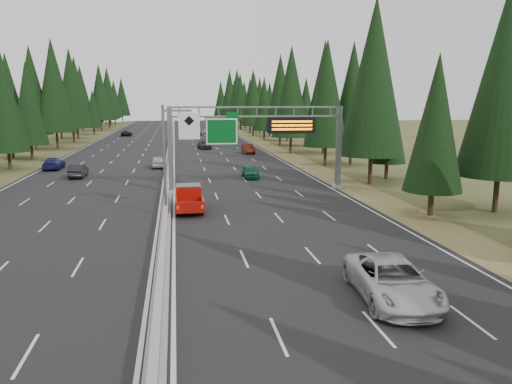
{
  "coord_description": "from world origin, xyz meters",
  "views": [
    {
      "loc": [
        0.82,
        -10.74,
        8.33
      ],
      "look_at": [
        5.78,
        20.0,
        2.65
      ],
      "focal_mm": 35.0,
      "sensor_mm": 36.0,
      "label": 1
    }
  ],
  "objects": [
    {
      "name": "road",
      "position": [
        0.0,
        80.0,
        0.04
      ],
      "size": [
        32.0,
        260.0,
        0.08
      ],
      "primitive_type": "cube",
      "color": "black",
      "rests_on": "ground"
    },
    {
      "name": "shoulder_right",
      "position": [
        17.8,
        80.0,
        0.03
      ],
      "size": [
        3.6,
        260.0,
        0.06
      ],
      "primitive_type": "cube",
      "color": "olive",
      "rests_on": "ground"
    },
    {
      "name": "shoulder_left",
      "position": [
        -17.8,
        80.0,
        0.03
      ],
      "size": [
        3.6,
        260.0,
        0.06
      ],
      "primitive_type": "cube",
      "color": "#3B411E",
      "rests_on": "ground"
    },
    {
      "name": "median_barrier",
      "position": [
        0.0,
        80.0,
        0.41
      ],
      "size": [
        0.7,
        260.0,
        0.85
      ],
      "color": "gray",
      "rests_on": "road"
    },
    {
      "name": "sign_gantry",
      "position": [
        8.92,
        34.88,
        5.27
      ],
      "size": [
        16.75,
        0.98,
        7.8
      ],
      "color": "slate",
      "rests_on": "road"
    },
    {
      "name": "hov_sign_pole",
      "position": [
        0.58,
        24.97,
        4.72
      ],
      "size": [
        2.8,
        0.5,
        8.0
      ],
      "color": "slate",
      "rests_on": "road"
    },
    {
      "name": "tree_row_right",
      "position": [
        21.77,
        70.63,
        9.44
      ],
      "size": [
        12.05,
        242.69,
        18.96
      ],
      "color": "black",
      "rests_on": "ground"
    },
    {
      "name": "tree_row_left",
      "position": [
        -22.01,
        74.8,
        9.59
      ],
      "size": [
        12.33,
        242.67,
        18.98
      ],
      "color": "black",
      "rests_on": "ground"
    },
    {
      "name": "silver_minivan",
      "position": [
        9.63,
        8.0,
        0.93
      ],
      "size": [
        3.28,
        6.34,
        1.71
      ],
      "primitive_type": "imported",
      "rotation": [
        0.0,
        0.0,
        -0.07
      ],
      "color": "silver",
      "rests_on": "road"
    },
    {
      "name": "red_pickup",
      "position": [
        1.7,
        27.38,
        1.1
      ],
      "size": [
        2.02,
        5.66,
        1.85
      ],
      "color": "black",
      "rests_on": "road"
    },
    {
      "name": "car_ahead_green",
      "position": [
        8.77,
        42.48,
        0.77
      ],
      "size": [
        1.67,
        4.05,
        1.37
      ],
      "primitive_type": "imported",
      "rotation": [
        0.0,
        0.0,
        -0.01
      ],
      "color": "#135336",
      "rests_on": "road"
    },
    {
      "name": "car_ahead_dkred",
      "position": [
        12.25,
        68.06,
        0.81
      ],
      "size": [
        1.78,
        4.53,
        1.47
      ],
      "primitive_type": "imported",
      "rotation": [
        0.0,
        0.0,
        0.05
      ],
      "color": "#50180B",
      "rests_on": "road"
    },
    {
      "name": "car_ahead_dkgrey",
      "position": [
        5.83,
        77.27,
        0.81
      ],
      "size": [
        2.38,
        5.18,
        1.47
      ],
      "primitive_type": "imported",
      "rotation": [
        0.0,
        0.0,
        0.06
      ],
      "color": "black",
      "rests_on": "road"
    },
    {
      "name": "car_ahead_white",
      "position": [
        9.29,
        117.88,
        0.85
      ],
      "size": [
        2.89,
        5.69,
        1.54
      ],
      "primitive_type": "imported",
      "rotation": [
        0.0,
        0.0,
        -0.06
      ],
      "color": "silver",
      "rests_on": "road"
    },
    {
      "name": "car_ahead_far",
      "position": [
        6.2,
        110.38,
        0.74
      ],
      "size": [
        1.87,
        4.02,
        1.33
      ],
      "primitive_type": "imported",
      "rotation": [
        0.0,
        0.0,
        0.08
      ],
      "color": "black",
      "rests_on": "road"
    },
    {
      "name": "car_onc_near",
      "position": [
        -9.85,
        46.0,
        0.8
      ],
      "size": [
        1.54,
        4.36,
        1.43
      ],
      "primitive_type": "imported",
      "rotation": [
        0.0,
        0.0,
        3.14
      ],
      "color": "black",
      "rests_on": "road"
    },
    {
      "name": "car_onc_blue",
      "position": [
        -14.06,
        53.37,
        0.8
      ],
      "size": [
        2.07,
        5.0,
        1.45
      ],
      "primitive_type": "imported",
      "rotation": [
        0.0,
        0.0,
        3.15
      ],
      "color": "navy",
      "rests_on": "road"
    },
    {
      "name": "car_onc_white",
      "position": [
        -1.5,
        52.9,
        0.81
      ],
      "size": [
        2.07,
        4.39,
        1.45
      ],
      "primitive_type": "imported",
      "rotation": [
        0.0,
        0.0,
        3.23
      ],
      "color": "#B2B2B2",
      "rests_on": "road"
    },
    {
      "name": "car_onc_far",
      "position": [
        -10.79,
        113.35,
        0.77
      ],
      "size": [
        2.32,
        4.97,
        1.38
      ],
      "primitive_type": "imported",
      "rotation": [
        0.0,
        0.0,
        3.15
      ],
      "color": "black",
      "rests_on": "road"
    }
  ]
}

